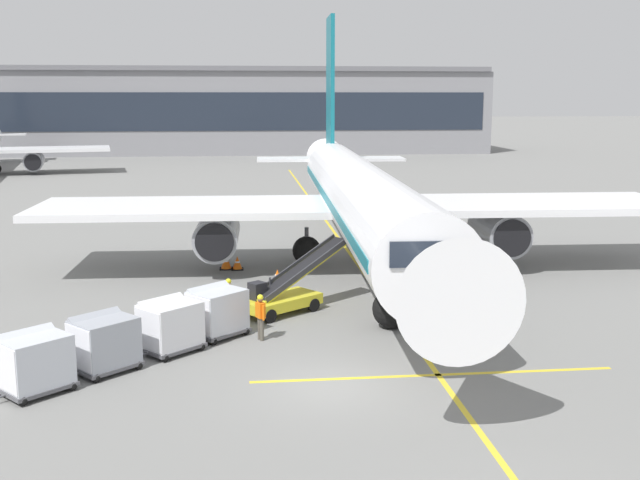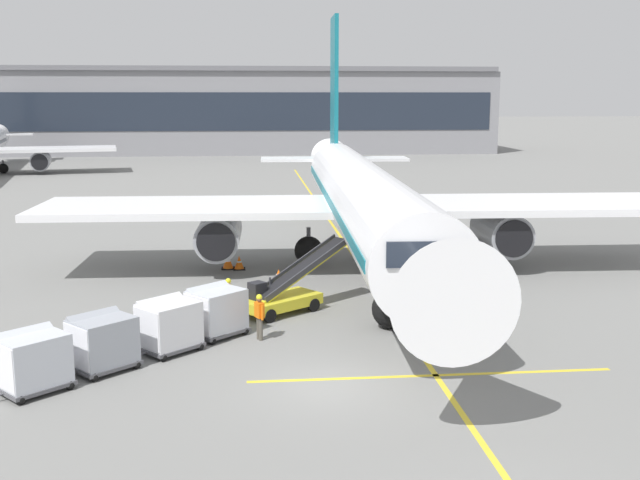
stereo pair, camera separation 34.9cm
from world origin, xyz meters
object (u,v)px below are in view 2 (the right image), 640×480
Objects in this scene: belt_loader at (285,292)px; baggage_cart_second at (168,324)px; ground_crew_by_carts at (229,296)px; ground_crew_marshaller at (259,314)px; safety_cone_wingtip at (228,262)px; safety_cone_nose_mark at (279,277)px; baggage_cart_third at (102,341)px; parked_airplane at (360,198)px; ground_crew_by_loader at (221,312)px; baggage_cart_lead at (216,310)px; baggage_cart_fourth at (32,360)px; safety_cone_engine_keepout at (239,263)px.

belt_loader is 1.96× the size of baggage_cart_second.
ground_crew_by_carts is 1.00× the size of ground_crew_marshaller.
safety_cone_wingtip is (-0.22, 9.43, -0.62)m from ground_crew_by_carts.
baggage_cart_third is at bearing -119.15° from safety_cone_nose_mark.
parked_airplane is 24.46× the size of ground_crew_by_loader.
parked_airplane is at bearing 35.10° from safety_cone_nose_mark.
baggage_cart_second is at bearing -134.33° from baggage_cart_lead.
ground_crew_marshaller is at bearing -115.14° from parked_airplane.
baggage_cart_fourth reaches higher than safety_cone_wingtip.
baggage_cart_second is at bearing -124.51° from parked_airplane.
safety_cone_nose_mark is at bearing 71.17° from baggage_cart_lead.
ground_crew_by_loader is 11.65m from safety_cone_wingtip.
ground_crew_by_carts reaches higher than safety_cone_nose_mark.
ground_crew_by_loader is (5.60, 4.81, -0.00)m from baggage_cart_fourth.
safety_cone_engine_keepout is at bearing 178.76° from parked_airplane.
parked_airplane is at bearing 58.45° from ground_crew_by_loader.
baggage_cart_fourth is 17.38m from safety_cone_wingtip.
safety_cone_engine_keepout is 0.61m from safety_cone_wingtip.
baggage_cart_third is 6.69m from ground_crew_by_carts.
baggage_cart_lead is 2.02m from ground_crew_by_carts.
baggage_cart_lead is 8.46m from safety_cone_nose_mark.
parked_airplane is at bearing 53.68° from ground_crew_by_carts.
baggage_cart_lead reaches higher than ground_crew_by_loader.
belt_loader reaches higher than baggage_cart_second.
parked_airplane is at bearing -2.55° from safety_cone_wingtip.
baggage_cart_second is 3.68× the size of safety_cone_nose_mark.
baggage_cart_fourth is at bearing -110.87° from safety_cone_engine_keepout.
ground_crew_marshaller is (-5.52, -11.76, -2.70)m from parked_airplane.
parked_airplane is 11.64m from ground_crew_by_carts.
baggage_cart_third is 1.47× the size of ground_crew_by_loader.
belt_loader is at bearing 47.13° from baggage_cart_lead.
ground_crew_by_loader is 1.50m from ground_crew_marshaller.
baggage_cart_fourth is (-5.40, -5.03, 0.00)m from baggage_cart_lead.
parked_airplane is at bearing 52.12° from baggage_cart_fourth.
safety_cone_engine_keepout is at bearing 85.89° from baggage_cart_lead.
baggage_cart_second is 1.47× the size of ground_crew_marshaller.
baggage_cart_third reaches higher than safety_cone_nose_mark.
safety_cone_wingtip is (-0.58, 0.17, 0.03)m from safety_cone_engine_keepout.
baggage_cart_third is at bearing -135.15° from belt_loader.
parked_airplane is at bearing -1.24° from safety_cone_engine_keepout.
baggage_cart_second is 13.19m from safety_cone_wingtip.
baggage_cart_third is 3.59× the size of safety_cone_engine_keepout.
ground_crew_marshaller is (1.63, -0.67, -0.00)m from baggage_cart_lead.
ground_crew_by_loader is 2.25× the size of safety_cone_wingtip.
safety_cone_nose_mark is (2.72, 7.98, -0.66)m from baggage_cart_lead.
parked_airplane is 20.61m from baggage_cart_fourth.
belt_loader is 7.21× the size of safety_cone_nose_mark.
ground_crew_by_carts is 2.90m from ground_crew_marshaller.
safety_cone_nose_mark is (8.12, 13.02, -0.66)m from baggage_cart_fourth.
ground_crew_by_loader is (-6.95, -11.32, -2.70)m from parked_airplane.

